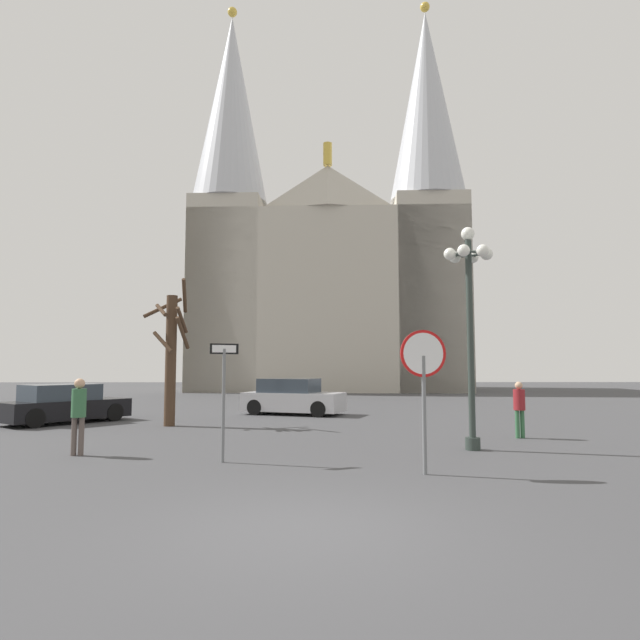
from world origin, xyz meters
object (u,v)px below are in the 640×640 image
(one_way_arrow_sign, at_px, (224,389))
(bare_tree, at_px, (171,353))
(stop_sign, at_px, (423,371))
(pedestrian_standing, at_px, (79,408))
(cathedral, at_px, (329,267))
(parked_car_far_black, at_px, (64,405))
(parked_car_near_silver, at_px, (292,398))
(street_lamp, at_px, (469,302))
(pedestrian_walking, at_px, (519,404))

(one_way_arrow_sign, distance_m, bare_tree, 7.56)
(stop_sign, xyz_separation_m, pedestrian_standing, (-7.43, 2.24, -0.87))
(cathedral, height_order, parked_car_far_black, cathedral)
(cathedral, bearing_deg, stop_sign, -88.92)
(parked_car_near_silver, bearing_deg, bare_tree, -133.34)
(cathedral, distance_m, one_way_arrow_sign, 34.93)
(street_lamp, bearing_deg, one_way_arrow_sign, -164.58)
(pedestrian_walking, height_order, pedestrian_standing, pedestrian_standing)
(pedestrian_walking, bearing_deg, one_way_arrow_sign, -154.53)
(stop_sign, distance_m, one_way_arrow_sign, 4.22)
(cathedral, bearing_deg, parked_car_far_black, -111.76)
(parked_car_near_silver, distance_m, pedestrian_standing, 11.18)
(stop_sign, relative_size, one_way_arrow_sign, 1.08)
(bare_tree, distance_m, pedestrian_walking, 11.24)
(one_way_arrow_sign, bearing_deg, parked_car_near_silver, 84.51)
(pedestrian_standing, bearing_deg, bare_tree, 85.14)
(parked_car_far_black, bearing_deg, stop_sign, -40.15)
(street_lamp, distance_m, pedestrian_walking, 3.91)
(parked_car_near_silver, bearing_deg, cathedral, 84.25)
(cathedral, bearing_deg, parked_car_near_silver, -95.75)
(cathedral, distance_m, street_lamp, 32.84)
(street_lamp, relative_size, pedestrian_walking, 3.48)
(stop_sign, bearing_deg, cathedral, 91.08)
(street_lamp, xyz_separation_m, parked_car_near_silver, (-4.70, 9.55, -2.90))
(one_way_arrow_sign, distance_m, pedestrian_standing, 3.59)
(one_way_arrow_sign, distance_m, pedestrian_walking, 8.59)
(one_way_arrow_sign, bearing_deg, stop_sign, -18.29)
(cathedral, relative_size, parked_car_near_silver, 7.24)
(pedestrian_standing, bearing_deg, stop_sign, -16.75)
(bare_tree, bearing_deg, pedestrian_walking, -16.79)
(one_way_arrow_sign, bearing_deg, street_lamp, 15.42)
(pedestrian_walking, bearing_deg, cathedral, 98.37)
(street_lamp, distance_m, parked_car_far_black, 14.48)
(stop_sign, relative_size, pedestrian_standing, 1.56)
(bare_tree, bearing_deg, parked_car_near_silver, 46.66)
(pedestrian_walking, bearing_deg, street_lamp, -133.24)
(parked_car_far_black, distance_m, pedestrian_standing, 7.82)
(bare_tree, relative_size, pedestrian_standing, 2.88)
(one_way_arrow_sign, xyz_separation_m, pedestrian_standing, (-3.44, 0.92, -0.49))
(cathedral, height_order, pedestrian_walking, cathedral)
(one_way_arrow_sign, height_order, pedestrian_standing, one_way_arrow_sign)
(one_way_arrow_sign, xyz_separation_m, pedestrian_walking, (7.74, 3.69, -0.60))
(stop_sign, distance_m, street_lamp, 3.79)
(pedestrian_walking, bearing_deg, stop_sign, -126.79)
(bare_tree, bearing_deg, cathedral, 76.80)
(bare_tree, height_order, pedestrian_walking, bare_tree)
(one_way_arrow_sign, height_order, pedestrian_walking, one_way_arrow_sign)
(street_lamp, distance_m, parked_car_near_silver, 11.03)
(bare_tree, distance_m, parked_car_far_black, 4.51)
(stop_sign, xyz_separation_m, street_lamp, (1.77, 2.91, 1.67))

